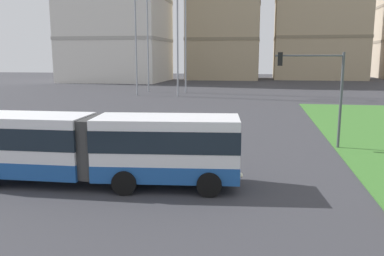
% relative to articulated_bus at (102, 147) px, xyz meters
% --- Properties ---
extents(articulated_bus, '(11.96, 3.49, 3.00)m').
position_rel_articulated_bus_xyz_m(articulated_bus, '(0.00, 0.00, 0.00)').
color(articulated_bus, white).
rests_on(articulated_bus, ground).
extents(traffic_light_far_right, '(4.00, 0.28, 5.75)m').
position_rel_articulated_bus_xyz_m(traffic_light_far_right, '(10.02, 8.86, 2.33)').
color(traffic_light_far_right, '#474C51').
rests_on(traffic_light_far_right, ground).
extents(apartment_tower_westcentre, '(17.59, 14.93, 37.36)m').
position_rel_articulated_bus_xyz_m(apartment_tower_westcentre, '(-2.84, 85.40, 17.04)').
color(apartment_tower_westcentre, tan).
rests_on(apartment_tower_westcentre, ground).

